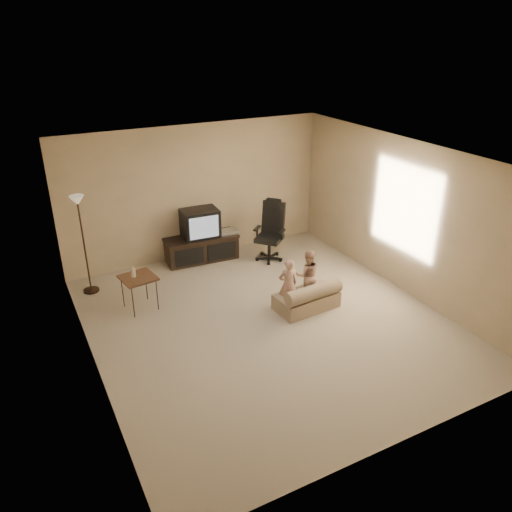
{
  "coord_description": "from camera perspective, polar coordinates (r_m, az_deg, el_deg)",
  "views": [
    {
      "loc": [
        -3.11,
        -5.59,
        4.08
      ],
      "look_at": [
        0.12,
        0.6,
        0.82
      ],
      "focal_mm": 35.0,
      "sensor_mm": 36.0,
      "label": 1
    }
  ],
  "objects": [
    {
      "name": "tv_stand",
      "position": [
        9.38,
        -6.27,
        1.89
      ],
      "size": [
        1.42,
        0.59,
        1.0
      ],
      "rotation": [
        0.0,
        0.0,
        -0.06
      ],
      "color": "black",
      "rests_on": "floor"
    },
    {
      "name": "floor_lamp",
      "position": [
        8.36,
        -19.4,
        3.56
      ],
      "size": [
        0.26,
        0.26,
        1.67
      ],
      "color": "black",
      "rests_on": "floor"
    },
    {
      "name": "side_table",
      "position": [
        7.88,
        -13.37,
        -2.45
      ],
      "size": [
        0.57,
        0.57,
        0.75
      ],
      "rotation": [
        0.0,
        0.0,
        0.15
      ],
      "color": "brown",
      "rests_on": "floor"
    },
    {
      "name": "toddler_left",
      "position": [
        7.73,
        3.67,
        -3.24
      ],
      "size": [
        0.35,
        0.28,
        0.85
      ],
      "primitive_type": "imported",
      "rotation": [
        0.0,
        0.0,
        2.96
      ],
      "color": "tan",
      "rests_on": "floor"
    },
    {
      "name": "office_chair",
      "position": [
        9.4,
        1.68,
        2.03
      ],
      "size": [
        0.74,
        0.74,
        1.14
      ],
      "rotation": [
        0.0,
        0.0,
        -0.86
      ],
      "color": "black",
      "rests_on": "floor"
    },
    {
      "name": "child_sofa",
      "position": [
        7.85,
        6.0,
        -4.81
      ],
      "size": [
        1.01,
        0.62,
        0.48
      ],
      "rotation": [
        0.0,
        0.0,
        0.07
      ],
      "color": "#9C856A",
      "rests_on": "floor"
    },
    {
      "name": "floor",
      "position": [
        7.58,
        1.29,
        -7.52
      ],
      "size": [
        5.5,
        5.5,
        0.0
      ],
      "primitive_type": "plane",
      "color": "#B7AB91",
      "rests_on": "ground"
    },
    {
      "name": "toddler_right",
      "position": [
        8.03,
        5.9,
        -2.17
      ],
      "size": [
        0.47,
        0.36,
        0.85
      ],
      "primitive_type": "imported",
      "rotation": [
        0.0,
        0.0,
        2.77
      ],
      "color": "tan",
      "rests_on": "floor"
    },
    {
      "name": "room_shell",
      "position": [
        6.89,
        1.41,
        3.19
      ],
      "size": [
        5.5,
        5.5,
        5.5
      ],
      "color": "white",
      "rests_on": "floor"
    }
  ]
}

